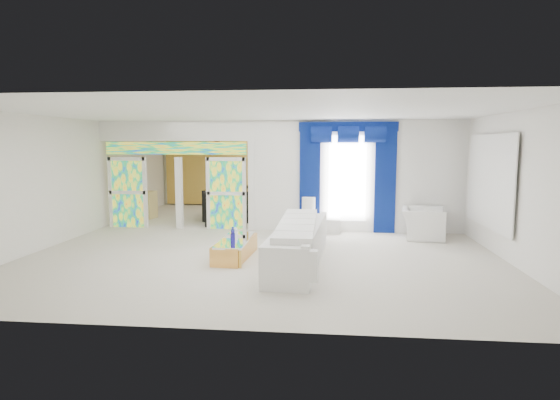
# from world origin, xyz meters

# --- Properties ---
(floor) EXTENTS (12.00, 12.00, 0.00)m
(floor) POSITION_xyz_m (0.00, 0.00, 0.00)
(floor) COLOR #B7AF9E
(floor) RESTS_ON ground
(dividing_wall) EXTENTS (5.70, 0.18, 3.00)m
(dividing_wall) POSITION_xyz_m (2.15, 1.00, 1.50)
(dividing_wall) COLOR white
(dividing_wall) RESTS_ON ground
(dividing_header) EXTENTS (4.30, 0.18, 0.55)m
(dividing_header) POSITION_xyz_m (-2.85, 1.00, 2.73)
(dividing_header) COLOR white
(dividing_header) RESTS_ON dividing_wall
(stained_panel_left) EXTENTS (0.95, 0.04, 2.00)m
(stained_panel_left) POSITION_xyz_m (-4.28, 1.00, 1.00)
(stained_panel_left) COLOR #994C3F
(stained_panel_left) RESTS_ON ground
(stained_panel_right) EXTENTS (0.95, 0.04, 2.00)m
(stained_panel_right) POSITION_xyz_m (-1.42, 1.00, 1.00)
(stained_panel_right) COLOR #994C3F
(stained_panel_right) RESTS_ON ground
(stained_transom) EXTENTS (4.00, 0.05, 0.35)m
(stained_transom) POSITION_xyz_m (-2.85, 1.00, 2.25)
(stained_transom) COLOR #994C3F
(stained_transom) RESTS_ON dividing_header
(window_pane) EXTENTS (1.00, 0.02, 2.30)m
(window_pane) POSITION_xyz_m (1.90, 0.90, 1.45)
(window_pane) COLOR white
(window_pane) RESTS_ON dividing_wall
(blue_drape_left) EXTENTS (0.55, 0.10, 2.80)m
(blue_drape_left) POSITION_xyz_m (0.90, 0.87, 1.40)
(blue_drape_left) COLOR #040349
(blue_drape_left) RESTS_ON ground
(blue_drape_right) EXTENTS (0.55, 0.10, 2.80)m
(blue_drape_right) POSITION_xyz_m (2.90, 0.87, 1.40)
(blue_drape_right) COLOR #040349
(blue_drape_right) RESTS_ON ground
(blue_pelmet) EXTENTS (2.60, 0.12, 0.25)m
(blue_pelmet) POSITION_xyz_m (1.90, 0.87, 2.82)
(blue_pelmet) COLOR #040349
(blue_pelmet) RESTS_ON dividing_wall
(wall_mirror) EXTENTS (0.04, 2.70, 1.90)m
(wall_mirror) POSITION_xyz_m (4.94, -1.00, 1.55)
(wall_mirror) COLOR white
(wall_mirror) RESTS_ON ground
(gold_curtains) EXTENTS (9.70, 0.12, 2.90)m
(gold_curtains) POSITION_xyz_m (0.00, 5.90, 1.50)
(gold_curtains) COLOR #B2872A
(gold_curtains) RESTS_ON ground
(white_sofa) EXTENTS (1.08, 3.85, 0.72)m
(white_sofa) POSITION_xyz_m (0.82, -2.55, 0.36)
(white_sofa) COLOR silver
(white_sofa) RESTS_ON ground
(coffee_table) EXTENTS (0.68, 1.73, 0.38)m
(coffee_table) POSITION_xyz_m (-0.53, -2.25, 0.19)
(coffee_table) COLOR gold
(coffee_table) RESTS_ON ground
(console_table) EXTENTS (1.11, 0.36, 0.37)m
(console_table) POSITION_xyz_m (1.18, 0.72, 0.19)
(console_table) COLOR silver
(console_table) RESTS_ON ground
(table_lamp) EXTENTS (0.36, 0.36, 0.58)m
(table_lamp) POSITION_xyz_m (0.88, 0.72, 0.66)
(table_lamp) COLOR silver
(table_lamp) RESTS_ON console_table
(armchair) EXTENTS (1.21, 1.33, 0.76)m
(armchair) POSITION_xyz_m (3.78, 0.22, 0.38)
(armchair) COLOR silver
(armchair) RESTS_ON ground
(grand_piano) EXTENTS (1.57, 2.00, 0.96)m
(grand_piano) POSITION_xyz_m (-1.62, 2.92, 0.48)
(grand_piano) COLOR black
(grand_piano) RESTS_ON ground
(piano_bench) EXTENTS (0.95, 0.42, 0.31)m
(piano_bench) POSITION_xyz_m (-1.62, 1.32, 0.16)
(piano_bench) COLOR black
(piano_bench) RESTS_ON ground
(tv_console) EXTENTS (0.67, 0.62, 0.87)m
(tv_console) POSITION_xyz_m (-4.43, 2.59, 0.43)
(tv_console) COLOR tan
(tv_console) RESTS_ON ground
(chandelier) EXTENTS (0.60, 0.60, 0.60)m
(chandelier) POSITION_xyz_m (-2.30, 3.40, 2.65)
(chandelier) COLOR gold
(chandelier) RESTS_ON ceiling
(decanters) EXTENTS (0.22, 0.99, 0.24)m
(decanters) POSITION_xyz_m (-0.54, -2.35, 0.48)
(decanters) COLOR navy
(decanters) RESTS_ON coffee_table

